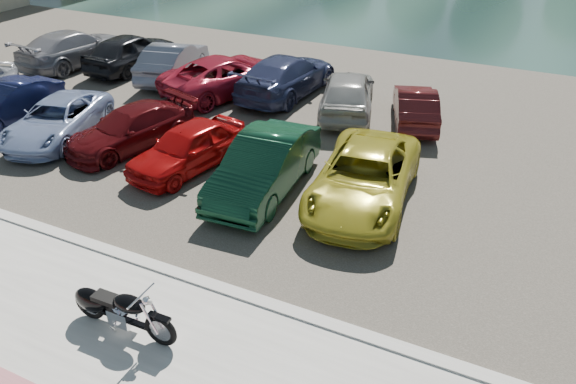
% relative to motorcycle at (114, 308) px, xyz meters
% --- Properties ---
extents(ground, '(200.00, 200.00, 0.00)m').
position_rel_motorcycle_xyz_m(ground, '(1.05, -0.19, -0.56)').
color(ground, '#595447').
rests_on(ground, ground).
extents(kerb, '(60.00, 0.30, 0.14)m').
position_rel_motorcycle_xyz_m(kerb, '(1.05, 1.81, -0.49)').
color(kerb, '#A19F98').
rests_on(kerb, ground).
extents(parking_lot, '(60.00, 18.00, 0.04)m').
position_rel_motorcycle_xyz_m(parking_lot, '(1.05, 10.81, -0.54)').
color(parking_lot, '#3C3830').
rests_on(parking_lot, ground).
extents(motorcycle, '(2.33, 0.75, 1.05)m').
position_rel_motorcycle_xyz_m(motorcycle, '(0.00, 0.00, 0.00)').
color(motorcycle, black).
rests_on(motorcycle, promenade).
extents(car_1, '(1.51, 4.01, 1.31)m').
position_rel_motorcycle_xyz_m(car_1, '(-10.04, 6.29, 0.13)').
color(car_1, '#13183B').
rests_on(car_1, parking_lot).
extents(car_2, '(3.13, 4.81, 1.23)m').
position_rel_motorcycle_xyz_m(car_2, '(-7.49, 5.98, 0.09)').
color(car_2, '#8598C2').
rests_on(car_2, parking_lot).
extents(car_3, '(2.88, 4.58, 1.24)m').
position_rel_motorcycle_xyz_m(car_3, '(-4.93, 6.49, 0.10)').
color(car_3, '#4C0A0D').
rests_on(car_3, parking_lot).
extents(car_4, '(2.28, 4.12, 1.33)m').
position_rel_motorcycle_xyz_m(car_4, '(-2.53, 6.07, 0.14)').
color(car_4, '#A60B0B').
rests_on(car_4, parking_lot).
extents(car_5, '(1.92, 4.70, 1.52)m').
position_rel_motorcycle_xyz_m(car_5, '(0.05, 5.89, 0.24)').
color(car_5, '#0F3722').
rests_on(car_5, parking_lot).
extents(car_6, '(2.94, 5.34, 1.42)m').
position_rel_motorcycle_xyz_m(car_6, '(2.63, 6.51, 0.19)').
color(car_6, gold).
rests_on(car_6, parking_lot).
extents(car_7, '(2.49, 5.32, 1.50)m').
position_rel_motorcycle_xyz_m(car_7, '(-12.57, 11.97, 0.23)').
color(car_7, gray).
rests_on(car_7, parking_lot).
extents(car_8, '(1.95, 4.57, 1.54)m').
position_rel_motorcycle_xyz_m(car_8, '(-9.96, 12.60, 0.25)').
color(car_8, black).
rests_on(car_8, parking_lot).
extents(car_9, '(2.57, 4.69, 1.47)m').
position_rel_motorcycle_xyz_m(car_9, '(-7.60, 12.38, 0.21)').
color(car_9, slate).
rests_on(car_9, parking_lot).
extents(car_10, '(3.97, 5.66, 1.44)m').
position_rel_motorcycle_xyz_m(car_10, '(-4.79, 11.85, 0.20)').
color(car_10, '#A61B2F').
rests_on(car_10, parking_lot).
extents(car_11, '(2.44, 5.32, 1.51)m').
position_rel_motorcycle_xyz_m(car_11, '(-2.63, 12.72, 0.23)').
color(car_11, navy).
rests_on(car_11, parking_lot).
extents(car_12, '(3.03, 4.81, 1.53)m').
position_rel_motorcycle_xyz_m(car_12, '(0.10, 12.02, 0.24)').
color(car_12, '#9C9B97').
rests_on(car_12, parking_lot).
extents(car_13, '(2.46, 3.98, 1.24)m').
position_rel_motorcycle_xyz_m(car_13, '(2.49, 12.14, 0.10)').
color(car_13, '#451213').
rests_on(car_13, parking_lot).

